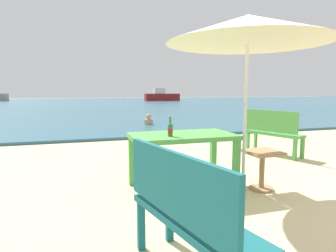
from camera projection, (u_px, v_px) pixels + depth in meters
name	position (u px, v px, depth m)	size (l,w,h in m)	color
ground_plane	(279.00, 202.00, 3.43)	(120.00, 120.00, 0.00)	beige
sea_water	(101.00, 103.00, 31.85)	(120.00, 50.00, 0.08)	#2D6075
picnic_table_green	(182.00, 142.00, 3.86)	(1.40, 0.80, 0.76)	#4C9E47
beer_bottle_amber	(170.00, 129.00, 3.64)	(0.07, 0.07, 0.26)	#2D662D
patio_umbrella	(248.00, 30.00, 3.60)	(2.10, 2.10, 2.30)	silver
side_table_wood	(262.00, 164.00, 3.84)	(0.44, 0.44, 0.54)	#9E7A51
bench_teal_center	(185.00, 209.00, 1.91)	(0.63, 1.25, 0.95)	#196066
bench_green_left	(272.00, 130.00, 5.91)	(0.75, 1.25, 0.95)	#4C9E47
swimmer_person	(149.00, 120.00, 10.89)	(0.34, 0.34, 0.41)	tan
boat_ferry	(162.00, 96.00, 39.09)	(4.75, 1.30, 1.73)	maroon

